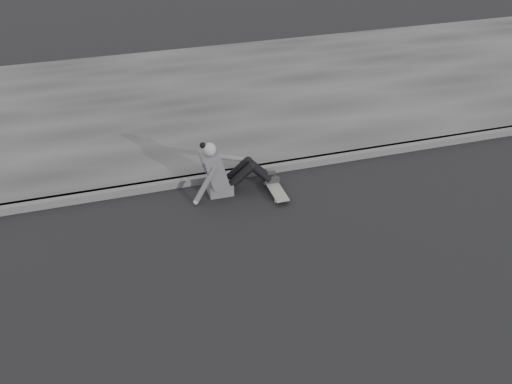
% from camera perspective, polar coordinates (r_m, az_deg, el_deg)
% --- Properties ---
extents(ground, '(80.00, 80.00, 0.00)m').
position_cam_1_polar(ground, '(7.80, 16.39, -5.89)').
color(ground, black).
rests_on(ground, ground).
extents(curb, '(24.00, 0.16, 0.12)m').
position_cam_1_polar(curb, '(9.61, 8.61, 3.50)').
color(curb, '#555555').
rests_on(curb, ground).
extents(sidewalk, '(24.00, 6.00, 0.12)m').
position_cam_1_polar(sidewalk, '(12.11, 2.66, 10.22)').
color(sidewalk, '#3D3D3D').
rests_on(sidewalk, ground).
extents(skateboard, '(0.20, 0.78, 0.09)m').
position_cam_1_polar(skateboard, '(8.64, 1.91, 0.36)').
color(skateboard, '#A5A49F').
rests_on(skateboard, ground).
extents(seated_woman, '(1.38, 0.46, 0.88)m').
position_cam_1_polar(seated_woman, '(8.52, -3.28, 2.08)').
color(seated_woman, '#555558').
rests_on(seated_woman, ground).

